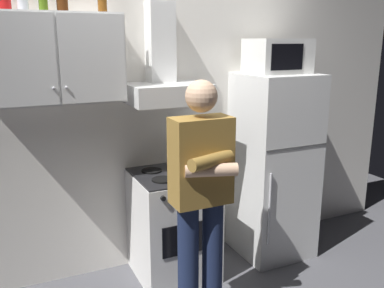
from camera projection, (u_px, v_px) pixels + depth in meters
The scene contains 8 objects.
ground_plane at pixel (192, 287), 3.26m from camera, with size 7.00×7.00×0.00m, color #4C4C51.
back_wall_tiled at pixel (162, 105), 3.46m from camera, with size 4.80×0.10×2.70m, color silver.
upper_cabinet at pixel (54, 58), 2.82m from camera, with size 0.90×0.37×0.60m.
stove_oven at pixel (173, 225), 3.36m from camera, with size 0.60×0.62×0.87m.
range_hood at pixel (165, 77), 3.18m from camera, with size 0.60×0.44×0.75m.
refrigerator at pixel (273, 166), 3.66m from camera, with size 0.60×0.62×1.60m.
microwave at pixel (277, 56), 3.44m from camera, with size 0.48×0.37×0.28m.
person_standing at pixel (201, 195), 2.69m from camera, with size 0.38×0.33×1.64m.
Camera 1 is at (-1.22, -2.63, 1.88)m, focal length 39.23 mm.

